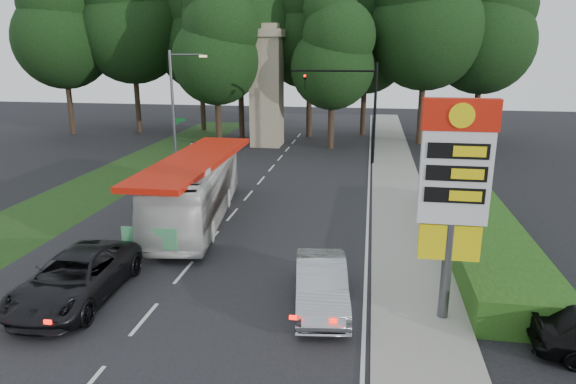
% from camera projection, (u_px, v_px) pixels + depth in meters
% --- Properties ---
extents(ground, '(120.00, 120.00, 0.00)m').
position_uv_depth(ground, '(137.00, 328.00, 15.55)').
color(ground, black).
rests_on(ground, ground).
extents(road_surface, '(14.00, 80.00, 0.02)m').
position_uv_depth(road_surface, '(237.00, 209.00, 26.95)').
color(road_surface, black).
rests_on(road_surface, ground).
extents(sidewalk_right, '(3.00, 80.00, 0.12)m').
position_uv_depth(sidewalk_right, '(402.00, 216.00, 25.64)').
color(sidewalk_right, gray).
rests_on(sidewalk_right, ground).
extents(grass_verge_left, '(5.00, 50.00, 0.02)m').
position_uv_depth(grass_verge_left, '(121.00, 175.00, 34.10)').
color(grass_verge_left, '#193814').
rests_on(grass_verge_left, ground).
extents(hedge, '(3.00, 14.00, 1.20)m').
position_uv_depth(hedge, '(482.00, 238.00, 21.23)').
color(hedge, '#214412').
rests_on(hedge, ground).
extents(gas_station_pylon, '(2.10, 0.45, 6.85)m').
position_uv_depth(gas_station_pylon, '(455.00, 182.00, 14.83)').
color(gas_station_pylon, '#59595E').
rests_on(gas_station_pylon, ground).
extents(traffic_signal_mast, '(6.10, 0.35, 7.20)m').
position_uv_depth(traffic_signal_mast, '(356.00, 99.00, 36.21)').
color(traffic_signal_mast, black).
rests_on(traffic_signal_mast, ground).
extents(streetlight_signs, '(2.75, 0.98, 8.00)m').
position_uv_depth(streetlight_signs, '(175.00, 102.00, 36.32)').
color(streetlight_signs, '#59595E').
rests_on(streetlight_signs, ground).
extents(monument, '(3.00, 3.00, 10.05)m').
position_uv_depth(monument, '(267.00, 85.00, 42.96)').
color(monument, gray).
rests_on(monument, ground).
extents(tree_far_west, '(8.96, 8.96, 17.60)m').
position_uv_depth(tree_far_west, '(60.00, 19.00, 47.35)').
color(tree_far_west, '#2D2116').
rests_on(tree_far_west, ground).
extents(tree_west_mid, '(9.80, 9.80, 19.25)m').
position_uv_depth(tree_west_mid, '(130.00, 8.00, 48.06)').
color(tree_west_mid, '#2D2116').
rests_on(tree_west_mid, ground).
extents(tree_west_near, '(8.40, 8.40, 16.50)m').
position_uv_depth(tree_west_near, '(199.00, 28.00, 49.49)').
color(tree_west_near, '#2D2116').
rests_on(tree_west_near, ground).
extents(tree_center_left, '(10.08, 10.08, 19.80)m').
position_uv_depth(tree_center_left, '(239.00, 1.00, 44.38)').
color(tree_center_left, '#2D2116').
rests_on(tree_center_left, ground).
extents(tree_center_right, '(9.24, 9.24, 18.15)m').
position_uv_depth(tree_center_right, '(310.00, 14.00, 45.64)').
color(tree_center_right, '#2D2116').
rests_on(tree_center_right, ground).
extents(tree_east_near, '(8.12, 8.12, 15.95)m').
position_uv_depth(tree_east_near, '(366.00, 30.00, 47.14)').
color(tree_east_near, '#2D2116').
rests_on(tree_east_near, ground).
extents(tree_east_mid, '(9.52, 9.52, 18.70)m').
position_uv_depth(tree_east_mid, '(428.00, 7.00, 42.12)').
color(tree_east_mid, '#2D2116').
rests_on(tree_east_mid, ground).
extents(tree_far_east, '(8.68, 8.68, 17.05)m').
position_uv_depth(tree_far_east, '(485.00, 21.00, 43.53)').
color(tree_far_east, '#2D2116').
rests_on(tree_far_east, ground).
extents(tree_monument_left, '(7.28, 7.28, 14.30)m').
position_uv_depth(tree_monument_left, '(216.00, 41.00, 41.65)').
color(tree_monument_left, '#2D2116').
rests_on(tree_monument_left, ground).
extents(tree_monument_right, '(6.72, 6.72, 13.20)m').
position_uv_depth(tree_monument_right, '(333.00, 50.00, 40.86)').
color(tree_monument_right, '#2D2116').
rests_on(tree_monument_right, ground).
extents(transit_bus, '(4.10, 11.49, 3.13)m').
position_uv_depth(transit_bus, '(196.00, 189.00, 24.83)').
color(transit_bus, silver).
rests_on(transit_bus, ground).
extents(sedan_silver, '(2.23, 4.84, 1.54)m').
position_uv_depth(sedan_silver, '(321.00, 284.00, 16.69)').
color(sedan_silver, '#A2A4A9').
rests_on(sedan_silver, ground).
extents(suv_charcoal, '(2.82, 5.78, 1.58)m').
position_uv_depth(suv_charcoal, '(75.00, 278.00, 17.12)').
color(suv_charcoal, black).
rests_on(suv_charcoal, ground).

